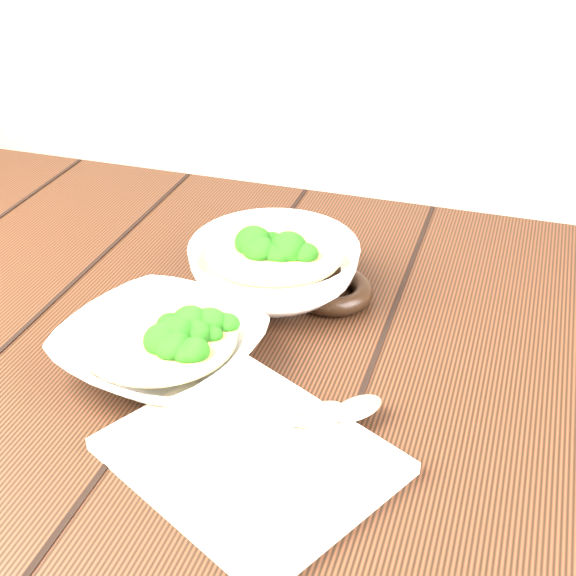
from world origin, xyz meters
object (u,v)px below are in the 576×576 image
Objects in this scene: soup_bowl_front at (161,347)px; trivet at (333,291)px; table at (228,408)px; napkin at (250,456)px; soup_bowl_back at (274,267)px.

soup_bowl_front is 2.52× the size of trivet.
table is 0.26m from napkin.
soup_bowl_front is at bearing -110.69° from table.
soup_bowl_front is at bearing 170.41° from napkin.
trivet is (0.14, 0.19, -0.02)m from soup_bowl_front.
table is at bearing -136.02° from trivet.
trivet reaches higher than napkin.
table is 0.20m from trivet.
soup_bowl_front is 0.18m from napkin.
soup_bowl_front is 0.24m from trivet.
soup_bowl_front reaches higher than trivet.
soup_bowl_back is (0.03, 0.10, 0.15)m from table.
napkin is at bearing -75.60° from soup_bowl_back.
soup_bowl_back is 0.30m from napkin.
trivet is at bearing 117.52° from napkin.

